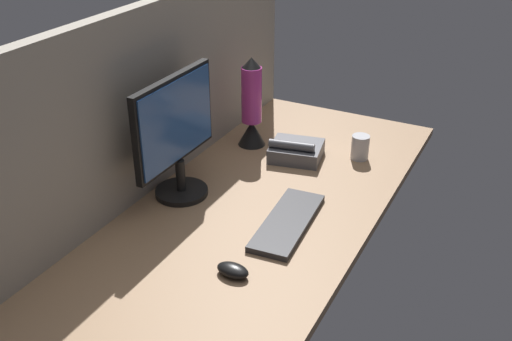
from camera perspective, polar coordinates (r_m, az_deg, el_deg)
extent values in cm
cube|color=#8C6B4C|center=(197.10, -0.53, -3.77)|extent=(180.00, 80.00, 3.00)
cube|color=gray|center=(200.77, -10.16, 6.84)|extent=(180.00, 5.00, 62.27)
cylinder|color=black|center=(204.00, -7.16, -2.02)|extent=(18.00, 18.00, 1.80)
cylinder|color=black|center=(200.86, -7.27, -0.45)|extent=(3.20, 3.20, 11.00)
cube|color=black|center=(192.59, -7.88, 4.85)|extent=(40.89, 2.40, 29.12)
cube|color=#264C8C|center=(191.84, -7.53, 4.78)|extent=(38.49, 0.60, 26.72)
cube|color=#262628|center=(186.50, 3.06, -4.97)|extent=(37.94, 15.99, 2.00)
ellipsoid|color=black|center=(165.57, -2.25, -9.55)|extent=(5.98, 9.82, 3.40)
cylinder|color=#B2B2B7|center=(227.46, 9.98, 2.22)|extent=(6.73, 6.73, 9.42)
cone|color=black|center=(235.20, -0.41, 3.66)|extent=(10.93, 10.93, 9.94)
cylinder|color=#B2338C|center=(228.99, -0.43, 7.27)|extent=(7.95, 7.95, 21.87)
cone|color=black|center=(224.65, -0.44, 10.35)|extent=(7.16, 7.16, 3.98)
cube|color=#4C4C51|center=(225.81, 3.90, 1.87)|extent=(20.40, 21.97, 5.60)
cylinder|color=#4C4C51|center=(220.01, 3.44, 2.41)|extent=(6.49, 17.40, 3.20)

